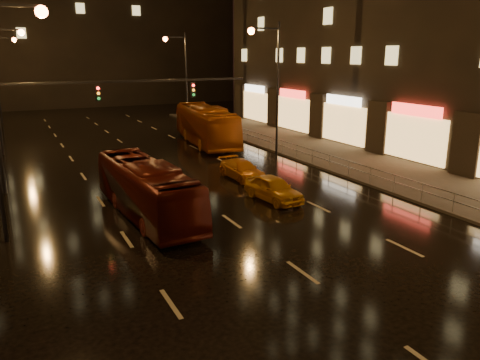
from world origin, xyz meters
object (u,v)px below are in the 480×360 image
object	(u,v)px
taxi_far	(242,170)
bus_curb	(206,125)
bus_red	(147,189)
taxi_near	(273,188)

from	to	relation	value
taxi_far	bus_curb	bearing A→B (deg)	75.69
bus_curb	taxi_far	distance (m)	12.53
bus_red	taxi_far	size ratio (longest dim) A/B	2.41
bus_red	taxi_near	world-z (taller)	bus_red
bus_red	taxi_near	distance (m)	6.85
bus_red	taxi_near	size ratio (longest dim) A/B	2.47
bus_curb	taxi_near	xyz separation A→B (m)	(-3.11, -17.08, -1.00)
bus_red	taxi_far	distance (m)	8.53
bus_red	bus_curb	distance (m)	19.24
bus_red	taxi_near	bearing A→B (deg)	-8.42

